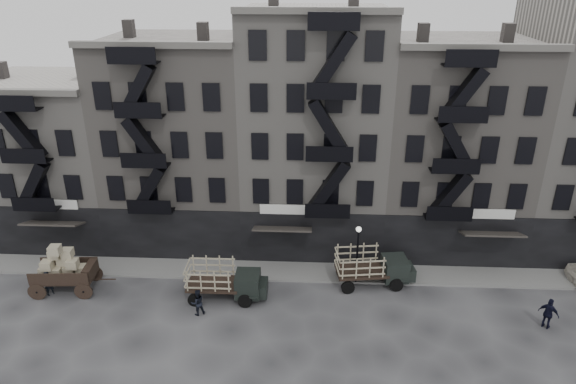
{
  "coord_description": "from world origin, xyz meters",
  "views": [
    {
      "loc": [
        -0.04,
        -26.73,
        19.52
      ],
      "look_at": [
        -1.62,
        4.0,
        6.0
      ],
      "focal_mm": 32.0,
      "sensor_mm": 36.0,
      "label": 1
    }
  ],
  "objects_px": {
    "stake_truck_east": "(373,265)",
    "pedestrian_west": "(49,283)",
    "pedestrian_mid": "(198,302)",
    "policeman": "(549,314)",
    "stake_truck_west": "(224,278)",
    "wagon": "(61,264)"
  },
  "relations": [
    {
      "from": "stake_truck_west",
      "to": "policeman",
      "type": "height_order",
      "value": "stake_truck_west"
    },
    {
      "from": "stake_truck_east",
      "to": "pedestrian_west",
      "type": "relative_size",
      "value": 3.07
    },
    {
      "from": "pedestrian_mid",
      "to": "policeman",
      "type": "xyz_separation_m",
      "value": [
        20.75,
        -0.22,
        0.13
      ]
    },
    {
      "from": "wagon",
      "to": "stake_truck_west",
      "type": "height_order",
      "value": "wagon"
    },
    {
      "from": "stake_truck_east",
      "to": "policeman",
      "type": "relative_size",
      "value": 2.71
    },
    {
      "from": "wagon",
      "to": "pedestrian_mid",
      "type": "distance_m",
      "value": 9.58
    },
    {
      "from": "pedestrian_mid",
      "to": "policeman",
      "type": "relative_size",
      "value": 0.87
    },
    {
      "from": "wagon",
      "to": "policeman",
      "type": "height_order",
      "value": "wagon"
    },
    {
      "from": "wagon",
      "to": "stake_truck_east",
      "type": "relative_size",
      "value": 0.79
    },
    {
      "from": "wagon",
      "to": "pedestrian_west",
      "type": "height_order",
      "value": "wagon"
    },
    {
      "from": "wagon",
      "to": "policeman",
      "type": "distance_m",
      "value": 30.13
    },
    {
      "from": "stake_truck_west",
      "to": "policeman",
      "type": "xyz_separation_m",
      "value": [
        19.38,
        -2.01,
        -0.46
      ]
    },
    {
      "from": "policeman",
      "to": "stake_truck_east",
      "type": "bearing_deg",
      "value": 16.73
    },
    {
      "from": "stake_truck_east",
      "to": "pedestrian_mid",
      "type": "bearing_deg",
      "value": -168.24
    },
    {
      "from": "pedestrian_mid",
      "to": "stake_truck_east",
      "type": "bearing_deg",
      "value": 171.43
    },
    {
      "from": "pedestrian_west",
      "to": "pedestrian_mid",
      "type": "bearing_deg",
      "value": -62.7
    },
    {
      "from": "stake_truck_west",
      "to": "pedestrian_west",
      "type": "bearing_deg",
      "value": -179.26
    },
    {
      "from": "pedestrian_west",
      "to": "policeman",
      "type": "relative_size",
      "value": 0.88
    },
    {
      "from": "stake_truck_west",
      "to": "pedestrian_west",
      "type": "distance_m",
      "value": 11.41
    },
    {
      "from": "stake_truck_east",
      "to": "policeman",
      "type": "height_order",
      "value": "stake_truck_east"
    },
    {
      "from": "stake_truck_west",
      "to": "stake_truck_east",
      "type": "height_order",
      "value": "stake_truck_east"
    },
    {
      "from": "wagon",
      "to": "pedestrian_mid",
      "type": "relative_size",
      "value": 2.47
    }
  ]
}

